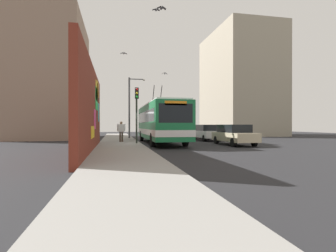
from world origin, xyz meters
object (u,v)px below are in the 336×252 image
Objects in this scene: street_lamp at (131,103)px; traffic_light at (137,106)px; parked_car_red at (190,131)px; parked_car_champagne at (234,134)px; city_bus at (160,122)px; parked_car_white at (207,132)px; pedestrian_midblock at (121,130)px.

traffic_light is at bearing 179.27° from street_lamp.
traffic_light reaches higher than parked_car_red.
street_lamp reaches higher than parked_car_champagne.
city_bus reaches higher than parked_car_white.
parked_car_red is 2.65× the size of pedestrian_midblock.
parked_car_red is 12.88m from traffic_light.
parked_car_champagne is 1.06× the size of parked_car_red.
parked_car_red is 1.05× the size of traffic_light.
street_lamp is at bearing 106.93° from parked_car_red.
traffic_light reaches higher than pedestrian_midblock.
pedestrian_midblock is 6.83m from street_lamp.
city_bus is 6.02m from parked_car_white.
city_bus is at bearing -92.51° from pedestrian_midblock.
traffic_light is 8.19m from street_lamp.
traffic_light is at bearing 144.63° from parked_car_red.
pedestrian_midblock is at bearing 168.82° from street_lamp.
parked_car_champagne and parked_car_red have the same top height.
parked_car_red is at bearing 0.00° from parked_car_champagne.
parked_car_white is 8.58m from street_lamp.
parked_car_champagne is at bearing 180.00° from parked_car_white.
city_bus is 3.08m from traffic_light.
pedestrian_midblock is (0.14, 3.26, -0.69)m from city_bus.
street_lamp is (8.15, -0.10, 0.86)m from traffic_light.
traffic_light is at bearing 130.87° from city_bus.
parked_car_champagne is at bearing -100.53° from traffic_light.
city_bus is 3.34m from pedestrian_midblock.
parked_car_champagne is 12.34m from street_lamp.
traffic_light is (-4.72, 7.35, 2.18)m from parked_car_white.
traffic_light reaches higher than parked_car_white.
parked_car_white is at bearing 0.00° from parked_car_champagne.
parked_car_red is (11.72, 0.00, -0.00)m from parked_car_champagne.
pedestrian_midblock is 2.96m from traffic_light.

